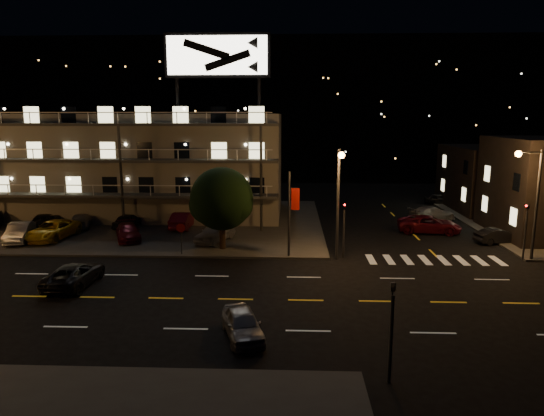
{
  "coord_description": "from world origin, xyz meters",
  "views": [
    {
      "loc": [
        5.08,
        -26.04,
        10.25
      ],
      "look_at": [
        3.78,
        8.0,
        3.8
      ],
      "focal_mm": 32.0,
      "sensor_mm": 36.0,
      "label": 1
    }
  ],
  "objects_px": {
    "tree": "(221,201)",
    "road_car_west": "(74,275)",
    "lot_car_4": "(215,232)",
    "lot_car_7": "(81,221)",
    "lot_car_2": "(53,230)",
    "side_car_0": "(498,236)",
    "road_car_east": "(243,324)"
  },
  "relations": [
    {
      "from": "tree",
      "to": "road_car_west",
      "type": "xyz_separation_m",
      "value": [
        -7.96,
        -8.32,
        -3.23
      ]
    },
    {
      "from": "tree",
      "to": "lot_car_4",
      "type": "distance_m",
      "value": 3.78
    },
    {
      "from": "lot_car_4",
      "to": "lot_car_7",
      "type": "distance_m",
      "value": 13.93
    },
    {
      "from": "lot_car_2",
      "to": "side_car_0",
      "type": "distance_m",
      "value": 36.91
    },
    {
      "from": "road_car_west",
      "to": "side_car_0",
      "type": "bearing_deg",
      "value": -157.56
    },
    {
      "from": "side_car_0",
      "to": "road_car_west",
      "type": "xyz_separation_m",
      "value": [
        -30.32,
        -11.21,
        0.07
      ]
    },
    {
      "from": "lot_car_4",
      "to": "lot_car_7",
      "type": "xyz_separation_m",
      "value": [
        -13.15,
        4.62,
        -0.11
      ]
    },
    {
      "from": "side_car_0",
      "to": "road_car_east",
      "type": "distance_m",
      "value": 26.33
    },
    {
      "from": "side_car_0",
      "to": "road_car_west",
      "type": "relative_size",
      "value": 0.76
    },
    {
      "from": "tree",
      "to": "road_car_east",
      "type": "xyz_separation_m",
      "value": [
        3.08,
        -15.04,
        -3.25
      ]
    },
    {
      "from": "tree",
      "to": "side_car_0",
      "type": "distance_m",
      "value": 22.78
    },
    {
      "from": "tree",
      "to": "lot_car_4",
      "type": "height_order",
      "value": "tree"
    },
    {
      "from": "lot_car_4",
      "to": "side_car_0",
      "type": "relative_size",
      "value": 1.17
    },
    {
      "from": "lot_car_4",
      "to": "road_car_west",
      "type": "height_order",
      "value": "lot_car_4"
    },
    {
      "from": "lot_car_2",
      "to": "lot_car_7",
      "type": "xyz_separation_m",
      "value": [
        0.53,
        4.37,
        -0.11
      ]
    },
    {
      "from": "lot_car_2",
      "to": "lot_car_7",
      "type": "bearing_deg",
      "value": 89.38
    },
    {
      "from": "lot_car_4",
      "to": "road_car_east",
      "type": "xyz_separation_m",
      "value": [
        3.95,
        -17.16,
        -0.24
      ]
    },
    {
      "from": "lot_car_2",
      "to": "lot_car_4",
      "type": "relative_size",
      "value": 1.23
    },
    {
      "from": "lot_car_2",
      "to": "road_car_east",
      "type": "bearing_deg",
      "value": -38.34
    },
    {
      "from": "lot_car_7",
      "to": "lot_car_4",
      "type": "bearing_deg",
      "value": 146.78
    },
    {
      "from": "lot_car_2",
      "to": "lot_car_4",
      "type": "xyz_separation_m",
      "value": [
        13.68,
        -0.25,
        0.0
      ]
    },
    {
      "from": "tree",
      "to": "side_car_0",
      "type": "bearing_deg",
      "value": 7.37
    },
    {
      "from": "tree",
      "to": "side_car_0",
      "type": "height_order",
      "value": "tree"
    },
    {
      "from": "lot_car_2",
      "to": "lot_car_4",
      "type": "distance_m",
      "value": 13.68
    },
    {
      "from": "lot_car_7",
      "to": "lot_car_2",
      "type": "bearing_deg",
      "value": 69.22
    },
    {
      "from": "tree",
      "to": "road_car_west",
      "type": "relative_size",
      "value": 1.27
    },
    {
      "from": "tree",
      "to": "road_car_east",
      "type": "bearing_deg",
      "value": -78.43
    },
    {
      "from": "road_car_east",
      "to": "tree",
      "type": "bearing_deg",
      "value": 84.72
    },
    {
      "from": "lot_car_7",
      "to": "side_car_0",
      "type": "bearing_deg",
      "value": 160.11
    },
    {
      "from": "side_car_0",
      "to": "road_car_west",
      "type": "height_order",
      "value": "road_car_west"
    },
    {
      "from": "road_car_east",
      "to": "road_car_west",
      "type": "bearing_deg",
      "value": 131.8
    },
    {
      "from": "lot_car_7",
      "to": "tree",
      "type": "bearing_deg",
      "value": 140.48
    }
  ]
}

